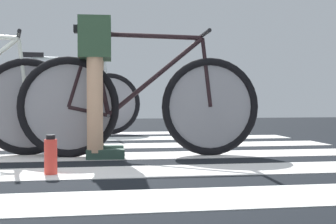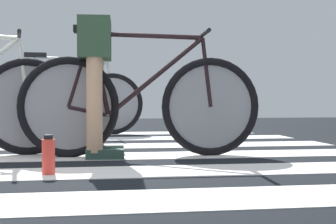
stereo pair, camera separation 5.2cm
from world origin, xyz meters
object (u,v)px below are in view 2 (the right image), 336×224
(bicycle_1_of_3, at_px, (140,103))
(bicycle_3_of_3, at_px, (67,102))
(cyclist_1_of_3, at_px, (96,68))
(water_bottle, at_px, (48,156))

(bicycle_1_of_3, height_order, bicycle_3_of_3, same)
(cyclist_1_of_3, xyz_separation_m, water_bottle, (-0.26, -0.76, -0.53))
(bicycle_3_of_3, bearing_deg, cyclist_1_of_3, -85.24)
(water_bottle, bearing_deg, cyclist_1_of_3, 71.39)
(bicycle_3_of_3, xyz_separation_m, water_bottle, (0.08, -2.87, -0.28))
(bicycle_3_of_3, bearing_deg, water_bottle, -92.69)
(cyclist_1_of_3, bearing_deg, bicycle_3_of_3, 101.64)
(bicycle_1_of_3, bearing_deg, bicycle_3_of_3, 109.51)
(bicycle_1_of_3, xyz_separation_m, water_bottle, (-0.57, -0.75, -0.28))
(bicycle_1_of_3, distance_m, bicycle_3_of_3, 2.22)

